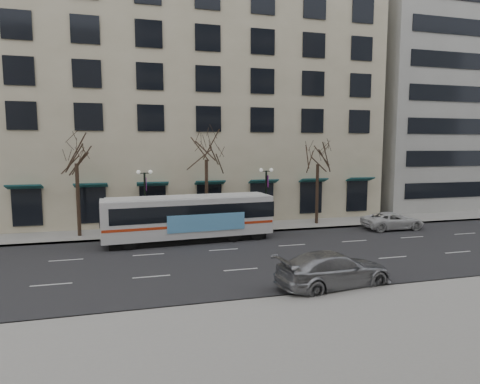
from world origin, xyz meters
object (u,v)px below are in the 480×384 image
object	(u,v)px
lamp_post_right	(266,195)
white_pickup	(393,221)
tree_far_right	(318,153)
silver_car	(334,269)
tree_far_left	(76,151)
tree_far_mid	(206,148)
lamp_post_left	(145,199)
city_bus	(190,217)

from	to	relation	value
lamp_post_right	white_pickup	distance (m)	11.05
tree_far_right	silver_car	distance (m)	17.14
white_pickup	tree_far_left	bearing A→B (deg)	83.62
white_pickup	tree_far_mid	bearing A→B (deg)	78.86
silver_car	white_pickup	size ratio (longest dim) A/B	1.17
tree_far_mid	tree_far_right	world-z (taller)	tree_far_mid
tree_far_mid	lamp_post_left	xyz separation A→B (m)	(-4.99, -0.60, -3.96)
lamp_post_right	white_pickup	size ratio (longest dim) A/B	1.00
tree_far_right	lamp_post_left	xyz separation A→B (m)	(-14.99, -0.60, -3.48)
lamp_post_right	city_bus	distance (m)	7.50
tree_far_mid	lamp_post_left	bearing A→B (deg)	-173.15
city_bus	lamp_post_left	bearing A→B (deg)	134.11
tree_far_mid	white_pickup	distance (m)	17.00
tree_far_mid	lamp_post_right	world-z (taller)	tree_far_mid
tree_far_mid	white_pickup	bearing A→B (deg)	-12.31
tree_far_left	silver_car	xyz separation A→B (m)	(13.80, -14.99, -5.82)
lamp_post_right	city_bus	world-z (taller)	lamp_post_right
white_pickup	silver_car	bearing A→B (deg)	136.05
tree_far_left	tree_far_mid	bearing A→B (deg)	0.00
lamp_post_right	silver_car	size ratio (longest dim) A/B	0.86
tree_far_left	lamp_post_left	bearing A→B (deg)	-6.83
tree_far_left	silver_car	size ratio (longest dim) A/B	1.37
lamp_post_right	white_pickup	xyz separation A→B (m)	(10.46, -2.78, -2.22)
white_pickup	lamp_post_right	bearing A→B (deg)	76.31
city_bus	tree_far_mid	bearing A→B (deg)	57.64
tree_far_left	tree_far_mid	size ratio (longest dim) A/B	0.98
city_bus	white_pickup	xyz separation A→B (m)	(17.33, 0.05, -1.12)
city_bus	tree_far_right	bearing A→B (deg)	12.22
silver_car	tree_far_left	bearing A→B (deg)	34.98
lamp_post_left	city_bus	size ratio (longest dim) A/B	0.41
tree_far_left	city_bus	size ratio (longest dim) A/B	0.66
lamp_post_left	white_pickup	xyz separation A→B (m)	(20.46, -2.78, -2.22)
city_bus	white_pickup	world-z (taller)	city_bus
lamp_post_left	silver_car	xyz separation A→B (m)	(8.80, -14.39, -2.06)
tree_far_left	white_pickup	world-z (taller)	tree_far_left
tree_far_left	tree_far_right	xyz separation A→B (m)	(20.00, 0.00, -0.28)
lamp_post_left	lamp_post_right	bearing A→B (deg)	0.00
tree_far_mid	silver_car	bearing A→B (deg)	-75.76
tree_far_right	white_pickup	size ratio (longest dim) A/B	1.55
tree_far_left	lamp_post_right	xyz separation A→B (m)	(15.01, -0.60, -3.75)
lamp_post_left	tree_far_right	bearing A→B (deg)	2.29
tree_far_right	lamp_post_right	distance (m)	6.11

